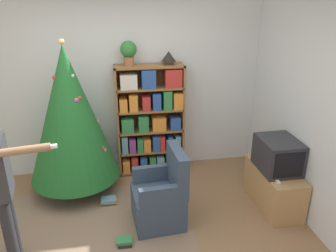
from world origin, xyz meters
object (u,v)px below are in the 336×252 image
object	(u,v)px
television	(278,155)
christmas_tree	(70,115)
standing_person	(2,183)
bookshelf	(150,121)
armchair	(161,198)
potted_plant	(129,51)
table_lamp	(169,57)

from	to	relation	value
television	christmas_tree	world-z (taller)	christmas_tree
television	standing_person	world-z (taller)	standing_person
bookshelf	armchair	world-z (taller)	bookshelf
bookshelf	standing_person	world-z (taller)	bookshelf
standing_person	potted_plant	size ratio (longest dim) A/B	4.70
armchair	bookshelf	bearing A→B (deg)	174.48
television	standing_person	distance (m)	3.02
armchair	standing_person	size ratio (longest dim) A/B	0.60
table_lamp	television	bearing A→B (deg)	-45.24
bookshelf	standing_person	xyz separation A→B (m)	(-1.56, -1.63, 0.10)
bookshelf	television	distance (m)	1.83
christmas_tree	table_lamp	size ratio (longest dim) A/B	10.18
armchair	potted_plant	bearing A→B (deg)	-173.21
television	potted_plant	distance (m)	2.33
television	armchair	xyz separation A→B (m)	(-1.45, -0.10, -0.38)
bookshelf	table_lamp	distance (m)	0.95
bookshelf	standing_person	size ratio (longest dim) A/B	1.05
bookshelf	potted_plant	distance (m)	1.03
bookshelf	potted_plant	xyz separation A→B (m)	(-0.27, 0.01, 1.00)
bookshelf	armchair	bearing A→B (deg)	-91.46
television	bookshelf	bearing A→B (deg)	140.98
armchair	standing_person	bearing A→B (deg)	-80.06
table_lamp	bookshelf	bearing A→B (deg)	-178.10
bookshelf	television	xyz separation A→B (m)	(1.42, -1.15, -0.11)
standing_person	television	bearing A→B (deg)	89.96
bookshelf	christmas_tree	distance (m)	1.16
potted_plant	table_lamp	bearing A→B (deg)	-0.00
standing_person	table_lamp	bearing A→B (deg)	122.64
standing_person	potted_plant	xyz separation A→B (m)	(1.29, 1.64, 0.90)
bookshelf	christmas_tree	bearing A→B (deg)	-161.58
armchair	potted_plant	size ratio (longest dim) A/B	2.80
bookshelf	television	world-z (taller)	bookshelf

